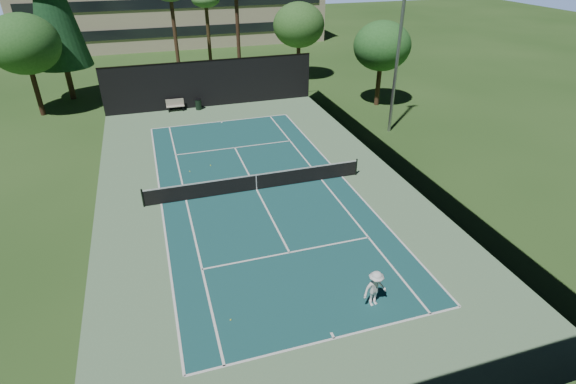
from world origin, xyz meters
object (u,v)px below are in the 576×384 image
object	(u,v)px
park_bench	(175,105)
trash_bin	(198,104)
tennis_net	(256,182)
tennis_ball_a	(231,320)
tennis_ball_d	(190,171)
tennis_ball_c	(288,173)
player	(375,289)
tennis_ball_b	(211,165)

from	to	relation	value
park_bench	trash_bin	xyz separation A→B (m)	(1.94, -0.25, -0.07)
tennis_net	tennis_ball_a	bearing A→B (deg)	-109.53
tennis_net	trash_bin	world-z (taller)	tennis_net
park_bench	tennis_ball_d	bearing A→B (deg)	-91.12
tennis_ball_c	park_bench	bearing A→B (deg)	111.64
player	tennis_ball_d	bearing A→B (deg)	104.12
tennis_ball_c	player	bearing A→B (deg)	-90.76
tennis_ball_b	tennis_ball_d	size ratio (longest dim) A/B	1.12
player	trash_bin	distance (m)	26.33
trash_bin	tennis_ball_d	bearing A→B (deg)	-100.41
tennis_ball_c	tennis_ball_d	size ratio (longest dim) A/B	0.89
player	park_bench	xyz separation A→B (m)	(-5.47, 26.34, -0.27)
tennis_ball_a	trash_bin	distance (m)	25.33
tennis_ball_a	park_bench	bearing A→B (deg)	89.49
tennis_ball_a	trash_bin	bearing A→B (deg)	85.10
tennis_ball_d	park_bench	distance (m)	12.11
park_bench	tennis_ball_b	bearing A→B (deg)	-84.26
tennis_net	tennis_ball_a	size ratio (longest dim) A/B	196.18
tennis_ball_c	tennis_ball_a	bearing A→B (deg)	-117.44
tennis_ball_a	tennis_ball_b	bearing A→B (deg)	84.23
tennis_net	tennis_ball_c	xyz separation A→B (m)	(2.37, 1.46, -0.53)
tennis_ball_b	trash_bin	distance (m)	11.44
tennis_ball_c	tennis_net	bearing A→B (deg)	-148.40
tennis_ball_d	park_bench	world-z (taller)	park_bench
tennis_ball_a	park_bench	distance (m)	25.49
player	tennis_ball_c	distance (m)	12.16
player	trash_bin	bearing A→B (deg)	89.99
tennis_ball_a	tennis_ball_b	world-z (taller)	tennis_ball_b
tennis_ball_b	tennis_ball_d	world-z (taller)	tennis_ball_b
tennis_net	player	world-z (taller)	player
tennis_net	player	xyz separation A→B (m)	(2.21, -10.68, 0.26)
player	tennis_ball_a	bearing A→B (deg)	163.76
tennis_net	park_bench	xyz separation A→B (m)	(-3.26, 15.66, -0.01)
tennis_net	player	distance (m)	10.91
tennis_net	tennis_ball_b	distance (m)	4.55
tennis_ball_c	tennis_ball_d	distance (m)	6.24
tennis_ball_b	tennis_ball_c	distance (m)	5.14
tennis_net	trash_bin	bearing A→B (deg)	94.90
tennis_ball_c	trash_bin	xyz separation A→B (m)	(-3.69, 13.95, 0.45)
tennis_ball_b	tennis_ball_d	distance (m)	1.48
park_bench	tennis_ball_a	bearing A→B (deg)	-90.51
tennis_net	tennis_ball_d	size ratio (longest dim) A/B	186.77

